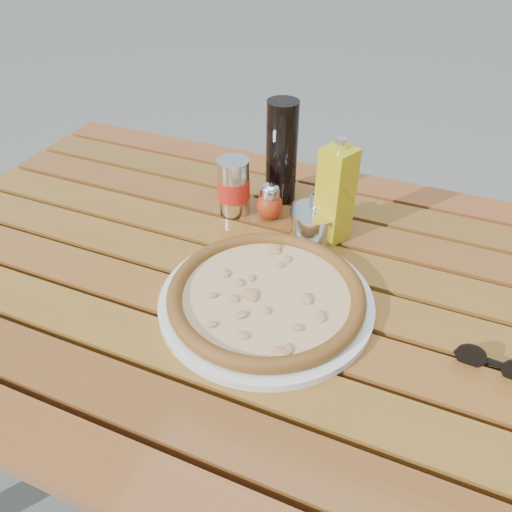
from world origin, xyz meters
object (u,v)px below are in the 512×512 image
at_px(oregano_shaker, 320,211).
at_px(dark_bottle, 282,152).
at_px(table, 252,306).
at_px(pepper_shaker, 270,202).
at_px(plate, 266,301).
at_px(soda_can, 234,187).
at_px(olive_oil_cruet, 335,194).
at_px(pizza, 266,294).
at_px(sunglasses, 494,363).
at_px(parmesan_tin, 314,223).

distance_m(oregano_shaker, dark_bottle, 0.15).
xyz_separation_m(table, pepper_shaker, (-0.04, 0.19, 0.11)).
height_order(plate, soda_can, soda_can).
bearing_deg(dark_bottle, table, -79.93).
xyz_separation_m(soda_can, olive_oil_cruet, (0.22, -0.01, 0.04)).
relative_size(plate, pepper_shaker, 4.39).
xyz_separation_m(pizza, sunglasses, (0.36, -0.00, -0.01)).
relative_size(oregano_shaker, parmesan_tin, 0.70).
height_order(oregano_shaker, parmesan_tin, oregano_shaker).
relative_size(pizza, parmesan_tin, 3.05).
bearing_deg(sunglasses, plate, -176.15).
bearing_deg(oregano_shaker, table, -108.18).
xyz_separation_m(plate, pepper_shaker, (-0.09, 0.25, 0.03)).
height_order(pizza, oregano_shaker, oregano_shaker).
relative_size(pepper_shaker, sunglasses, 0.74).
relative_size(soda_can, parmesan_tin, 1.02).
height_order(dark_bottle, sunglasses, dark_bottle).
height_order(table, parmesan_tin, parmesan_tin).
bearing_deg(oregano_shaker, olive_oil_cruet, -34.90).
bearing_deg(pizza, oregano_shaker, 87.26).
xyz_separation_m(olive_oil_cruet, sunglasses, (0.31, -0.23, -0.08)).
height_order(oregano_shaker, sunglasses, oregano_shaker).
height_order(table, dark_bottle, dark_bottle).
height_order(table, oregano_shaker, oregano_shaker).
bearing_deg(plate, parmesan_tin, 86.97).
bearing_deg(plate, table, 131.36).
bearing_deg(oregano_shaker, pizza, -92.74).
height_order(dark_bottle, parmesan_tin, dark_bottle).
bearing_deg(plate, soda_can, 125.39).
distance_m(plate, pepper_shaker, 0.26).
distance_m(pepper_shaker, olive_oil_cruet, 0.15).
height_order(table, olive_oil_cruet, olive_oil_cruet).
bearing_deg(parmesan_tin, table, -111.64).
height_order(soda_can, parmesan_tin, soda_can).
height_order(table, pizza, pizza).
bearing_deg(table, sunglasses, -8.36).
distance_m(oregano_shaker, olive_oil_cruet, 0.07).
relative_size(pepper_shaker, parmesan_tin, 0.70).
height_order(table, pepper_shaker, pepper_shaker).
bearing_deg(pizza, soda_can, 125.39).
xyz_separation_m(dark_bottle, olive_oil_cruet, (0.15, -0.10, -0.01)).
bearing_deg(soda_can, dark_bottle, 51.62).
bearing_deg(soda_can, oregano_shaker, 4.44).
bearing_deg(dark_bottle, oregano_shaker, -33.78).
distance_m(plate, parmesan_tin, 0.22).
xyz_separation_m(dark_bottle, soda_can, (-0.07, -0.09, -0.05)).
relative_size(plate, pizza, 1.01).
xyz_separation_m(pizza, pepper_shaker, (-0.09, 0.25, 0.02)).
bearing_deg(sunglasses, dark_bottle, 148.05).
bearing_deg(table, pizza, -48.64).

